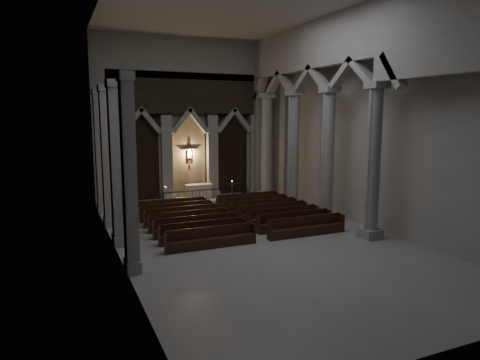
{
  "coord_description": "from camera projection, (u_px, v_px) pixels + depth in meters",
  "views": [
    {
      "loc": [
        -9.4,
        -19.7,
        6.35
      ],
      "look_at": [
        0.45,
        3.0,
        2.62
      ],
      "focal_mm": 32.0,
      "sensor_mm": 36.0,
      "label": 1
    }
  ],
  "objects": [
    {
      "name": "room",
      "position": [
        256.0,
        90.0,
        21.38
      ],
      "size": [
        24.0,
        24.1,
        12.0
      ],
      "color": "#9F9D97",
      "rests_on": "ground"
    },
    {
      "name": "sanctuary_wall",
      "position": [
        189.0,
        112.0,
        31.99
      ],
      "size": [
        14.0,
        0.77,
        12.0
      ],
      "color": "#9F9C95",
      "rests_on": "ground"
    },
    {
      "name": "right_arcade",
      "position": [
        331.0,
        90.0,
        24.72
      ],
      "size": [
        1.0,
        24.0,
        12.0
      ],
      "color": "#9F9C95",
      "rests_on": "ground"
    },
    {
      "name": "left_pilasters",
      "position": [
        111.0,
        163.0,
        22.45
      ],
      "size": [
        0.6,
        13.0,
        8.03
      ],
      "color": "#9F9C95",
      "rests_on": "ground"
    },
    {
      "name": "sanctuary_step",
      "position": [
        194.0,
        200.0,
        32.12
      ],
      "size": [
        8.5,
        2.6,
        0.15
      ],
      "primitive_type": "cube",
      "color": "#9F9C95",
      "rests_on": "ground"
    },
    {
      "name": "altar",
      "position": [
        199.0,
        191.0,
        32.56
      ],
      "size": [
        2.05,
        0.82,
        1.04
      ],
      "color": "beige",
      "rests_on": "sanctuary_step"
    },
    {
      "name": "altar_rail",
      "position": [
        199.0,
        194.0,
        30.87
      ],
      "size": [
        5.43,
        0.09,
        1.07
      ],
      "color": "black",
      "rests_on": "ground"
    },
    {
      "name": "candle_stand_left",
      "position": [
        166.0,
        202.0,
        29.75
      ],
      "size": [
        0.25,
        0.25,
        1.49
      ],
      "color": "#B89438",
      "rests_on": "ground"
    },
    {
      "name": "candle_stand_right",
      "position": [
        232.0,
        196.0,
        31.79
      ],
      "size": [
        0.26,
        0.26,
        1.56
      ],
      "color": "#B89438",
      "rests_on": "ground"
    },
    {
      "name": "pews",
      "position": [
        233.0,
        219.0,
        25.23
      ],
      "size": [
        9.96,
        8.1,
        1.02
      ],
      "color": "black",
      "rests_on": "ground"
    },
    {
      "name": "worshipper",
      "position": [
        230.0,
        203.0,
        28.48
      ],
      "size": [
        0.47,
        0.34,
        1.18
      ],
      "primitive_type": "imported",
      "rotation": [
        0.0,
        0.0,
        0.15
      ],
      "color": "black",
      "rests_on": "ground"
    }
  ]
}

